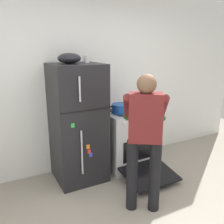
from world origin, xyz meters
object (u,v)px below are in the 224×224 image
Objects in this scene: person_cook at (145,131)px; red_pot at (121,108)px; stove_range at (128,139)px; coffee_mug at (87,59)px; refrigerator at (78,123)px; mixing_bowl at (69,58)px.

red_pot is at bearing 75.89° from person_cook.
red_pot reaches higher than stove_range.
red_pot is at bearing -11.69° from coffee_mug.
red_pot is (0.67, -0.05, 0.15)m from refrigerator.
person_cook is 0.99m from red_pot.
red_pot is at bearing -4.27° from refrigerator.
refrigerator is 0.68m from red_pot.
stove_range is 1.42m from coffee_mug.
stove_range is 0.76× the size of person_cook.
refrigerator is 0.90m from mixing_bowl.
person_cook reaches higher than red_pot.
red_pot is at bearing -3.83° from mixing_bowl.
person_cook is at bearing -67.22° from refrigerator.
red_pot is 3.34× the size of coffee_mug.
mixing_bowl is at bearing -169.22° from coffee_mug.
coffee_mug is at bearing 15.40° from refrigerator.
stove_range is 10.81× the size of coffee_mug.
refrigerator reaches higher than stove_range.
red_pot is 1.06m from mixing_bowl.
refrigerator reaches higher than person_cook.
refrigerator is 1.03× the size of person_cook.
coffee_mug reaches higher than refrigerator.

